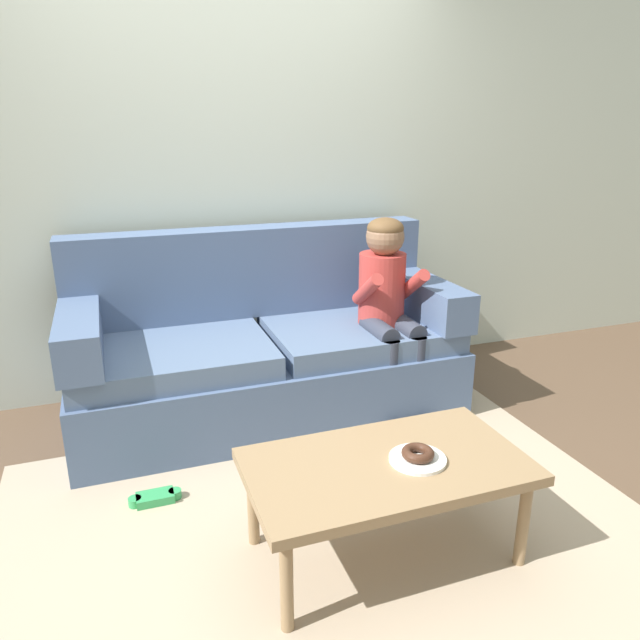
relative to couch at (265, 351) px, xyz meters
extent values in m
plane|color=brown|center=(-0.04, -0.86, -0.36)|extent=(10.00, 10.00, 0.00)
cube|color=beige|center=(-0.04, 0.54, 1.04)|extent=(8.00, 0.10, 2.80)
cube|color=tan|center=(-0.04, -1.11, -0.35)|extent=(2.63, 1.83, 0.01)
cube|color=slate|center=(0.00, -0.06, -0.17)|extent=(2.10, 0.90, 0.38)
cube|color=slate|center=(-0.52, -0.11, 0.08)|extent=(1.01, 0.74, 0.12)
cube|color=slate|center=(0.52, -0.11, 0.08)|extent=(1.01, 0.74, 0.12)
cube|color=slate|center=(0.00, 0.29, 0.40)|extent=(2.10, 0.20, 0.51)
cube|color=slate|center=(-0.95, -0.06, 0.25)|extent=(0.20, 0.90, 0.22)
cube|color=slate|center=(0.95, -0.06, 0.25)|extent=(0.20, 0.90, 0.22)
cube|color=#937551|center=(0.10, -1.35, 0.03)|extent=(1.03, 0.57, 0.04)
cylinder|color=#937551|center=(-0.35, -1.58, -0.17)|extent=(0.04, 0.04, 0.37)
cylinder|color=#937551|center=(0.55, -1.58, -0.17)|extent=(0.04, 0.04, 0.37)
cylinder|color=#937551|center=(-0.35, -1.13, -0.17)|extent=(0.04, 0.04, 0.37)
cylinder|color=#937551|center=(0.55, -1.13, -0.17)|extent=(0.04, 0.04, 0.37)
cylinder|color=#AD3833|center=(0.65, -0.14, 0.34)|extent=(0.26, 0.26, 0.40)
sphere|color=#846047|center=(0.65, -0.16, 0.64)|extent=(0.21, 0.21, 0.21)
ellipsoid|color=brown|center=(0.65, -0.16, 0.69)|extent=(0.20, 0.20, 0.12)
cylinder|color=#333847|center=(0.57, -0.29, 0.15)|extent=(0.11, 0.30, 0.11)
cylinder|color=#333847|center=(0.57, -0.44, -0.08)|extent=(0.09, 0.09, 0.44)
cube|color=black|center=(0.57, -0.49, -0.33)|extent=(0.10, 0.20, 0.06)
cylinder|color=#AD3833|center=(0.51, -0.24, 0.38)|extent=(0.07, 0.29, 0.23)
cylinder|color=#333847|center=(0.73, -0.29, 0.15)|extent=(0.11, 0.30, 0.11)
cylinder|color=#333847|center=(0.73, -0.44, -0.08)|extent=(0.09, 0.09, 0.44)
cube|color=black|center=(0.73, -0.49, -0.33)|extent=(0.10, 0.20, 0.06)
cylinder|color=#AD3833|center=(0.79, -0.24, 0.38)|extent=(0.07, 0.29, 0.23)
cylinder|color=white|center=(0.21, -1.39, 0.06)|extent=(0.21, 0.21, 0.01)
torus|color=#422619|center=(0.21, -1.39, 0.08)|extent=(0.16, 0.16, 0.04)
cube|color=#339E56|center=(-0.70, -0.73, -0.33)|extent=(0.16, 0.09, 0.05)
cylinder|color=#339E56|center=(-0.78, -0.73, -0.33)|extent=(0.06, 0.06, 0.05)
cylinder|color=#339E56|center=(-0.61, -0.73, -0.33)|extent=(0.06, 0.06, 0.05)
camera|label=1|loc=(-0.77, -3.06, 1.22)|focal=33.42mm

